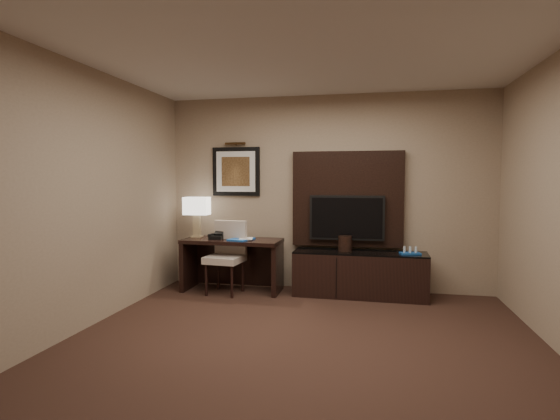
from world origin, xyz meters
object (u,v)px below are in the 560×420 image
(table_lamp, at_px, (197,216))
(minibar_tray, at_px, (410,251))
(desk, at_px, (232,265))
(desk_chair, at_px, (225,258))
(credenza, at_px, (360,274))
(ice_bucket, at_px, (345,243))
(tv, at_px, (347,218))
(desk_phone, at_px, (216,236))

(table_lamp, height_order, minibar_tray, table_lamp)
(desk, distance_m, desk_chair, 0.22)
(credenza, xyz_separation_m, ice_bucket, (-0.19, 0.02, 0.40))
(credenza, height_order, tv, tv)
(desk_chair, distance_m, minibar_tray, 2.42)
(desk, relative_size, ice_bucket, 6.60)
(desk, bearing_deg, credenza, 3.35)
(credenza, relative_size, minibar_tray, 6.95)
(table_lamp, bearing_deg, minibar_tray, -2.05)
(desk, height_order, credenza, desk)
(desk, bearing_deg, table_lamp, 171.40)
(ice_bucket, bearing_deg, table_lamp, 179.29)
(desk, xyz_separation_m, credenza, (1.73, 0.05, -0.06))
(credenza, relative_size, desk_phone, 9.49)
(tv, relative_size, table_lamp, 1.67)
(credenza, xyz_separation_m, minibar_tray, (0.63, -0.06, 0.34))
(desk, height_order, desk_phone, desk_phone)
(tv, bearing_deg, minibar_tray, -16.76)
(tv, xyz_separation_m, minibar_tray, (0.81, -0.24, -0.38))
(table_lamp, bearing_deg, credenza, -1.19)
(tv, relative_size, minibar_tray, 4.04)
(desk_chair, relative_size, ice_bucket, 4.73)
(table_lamp, relative_size, minibar_tray, 2.42)
(minibar_tray, bearing_deg, table_lamp, 177.95)
(desk, height_order, minibar_tray, desk)
(table_lamp, distance_m, ice_bucket, 2.11)
(table_lamp, xyz_separation_m, ice_bucket, (2.09, -0.03, -0.32))
(tv, relative_size, desk_chair, 1.04)
(tv, relative_size, ice_bucket, 4.93)
(minibar_tray, bearing_deg, tv, 163.24)
(tv, bearing_deg, desk, -171.17)
(tv, bearing_deg, desk_chair, -165.49)
(desk_chair, height_order, minibar_tray, desk_chair)
(desk_phone, bearing_deg, table_lamp, 153.75)
(ice_bucket, bearing_deg, credenza, -6.36)
(desk, distance_m, tv, 1.70)
(tv, bearing_deg, table_lamp, -176.18)
(ice_bucket, distance_m, minibar_tray, 0.83)
(table_lamp, bearing_deg, tv, 3.82)
(desk_phone, bearing_deg, credenza, -0.08)
(tv, height_order, desk_chair, tv)
(desk_chair, height_order, table_lamp, table_lamp)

